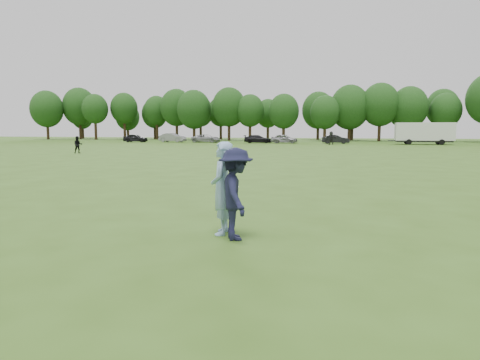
{
  "coord_description": "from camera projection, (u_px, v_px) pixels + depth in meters",
  "views": [
    {
      "loc": [
        2.03,
        -8.63,
        2.29
      ],
      "look_at": [
        -0.32,
        0.99,
        1.1
      ],
      "focal_mm": 32.0,
      "sensor_mm": 36.0,
      "label": 1
    }
  ],
  "objects": [
    {
      "name": "car_f",
      "position": [
        335.0,
        139.0,
        65.83
      ],
      "size": [
        4.31,
        1.91,
        1.38
      ],
      "primitive_type": "imported",
      "rotation": [
        0.0,
        0.0,
        1.68
      ],
      "color": "black",
      "rests_on": "ground"
    },
    {
      "name": "cargo_trailer",
      "position": [
        424.0,
        132.0,
        62.37
      ],
      "size": [
        9.0,
        2.75,
        3.2
      ],
      "color": "white",
      "rests_on": "ground"
    },
    {
      "name": "player_far_a",
      "position": [
        78.0,
        145.0,
        40.05
      ],
      "size": [
        0.99,
        0.96,
        1.61
      ],
      "primitive_type": "imported",
      "rotation": [
        0.0,
        0.0,
        0.64
      ],
      "color": "black",
      "rests_on": "ground"
    },
    {
      "name": "car_b",
      "position": [
        172.0,
        138.0,
        73.66
      ],
      "size": [
        4.84,
        2.11,
        1.55
      ],
      "primitive_type": "imported",
      "rotation": [
        0.0,
        0.0,
        1.47
      ],
      "color": "gray",
      "rests_on": "ground"
    },
    {
      "name": "disc_in_play",
      "position": [
        233.0,
        187.0,
        8.96
      ],
      "size": [
        0.28,
        0.28,
        0.05
      ],
      "color": "white",
      "rests_on": "ground"
    },
    {
      "name": "thrower",
      "position": [
        222.0,
        188.0,
        9.25
      ],
      "size": [
        0.6,
        0.8,
        2.02
      ],
      "primitive_type": "imported",
      "rotation": [
        0.0,
        0.0,
        -1.41
      ],
      "color": "#8AACD6",
      "rests_on": "ground"
    },
    {
      "name": "treeline",
      "position": [
        350.0,
        108.0,
        81.85
      ],
      "size": [
        130.35,
        18.39,
        11.74
      ],
      "color": "#332114",
      "rests_on": "ground"
    },
    {
      "name": "car_d",
      "position": [
        258.0,
        139.0,
        68.97
      ],
      "size": [
        4.68,
        2.36,
        1.3
      ],
      "primitive_type": "imported",
      "rotation": [
        0.0,
        0.0,
        1.69
      ],
      "color": "black",
      "rests_on": "ground"
    },
    {
      "name": "player_far_d",
      "position": [
        331.0,
        138.0,
        61.57
      ],
      "size": [
        1.88,
        0.91,
        1.95
      ],
      "primitive_type": "imported",
      "rotation": [
        0.0,
        0.0,
        -0.19
      ],
      "color": "black",
      "rests_on": "ground"
    },
    {
      "name": "ground",
      "position": [
        244.0,
        237.0,
        9.08
      ],
      "size": [
        200.0,
        200.0,
        0.0
      ],
      "primitive_type": "plane",
      "color": "#325217",
      "rests_on": "ground"
    },
    {
      "name": "car_e",
      "position": [
        284.0,
        139.0,
        67.87
      ],
      "size": [
        4.23,
        1.71,
        1.44
      ],
      "primitive_type": "imported",
      "rotation": [
        0.0,
        0.0,
        1.57
      ],
      "color": "gray",
      "rests_on": "ground"
    },
    {
      "name": "car_c",
      "position": [
        206.0,
        138.0,
        71.89
      ],
      "size": [
        4.97,
        2.44,
        1.36
      ],
      "primitive_type": "imported",
      "rotation": [
        0.0,
        0.0,
        1.53
      ],
      "color": "#98989C",
      "rests_on": "ground"
    },
    {
      "name": "car_a",
      "position": [
        136.0,
        138.0,
        73.83
      ],
      "size": [
        4.31,
        2.06,
        1.42
      ],
      "primitive_type": "imported",
      "rotation": [
        0.0,
        0.0,
        1.66
      ],
      "color": "black",
      "rests_on": "ground"
    },
    {
      "name": "defender",
      "position": [
        236.0,
        194.0,
        8.8
      ],
      "size": [
        1.13,
        1.41,
        1.91
      ],
      "primitive_type": "imported",
      "rotation": [
        0.0,
        0.0,
        1.96
      ],
      "color": "#171833",
      "rests_on": "ground"
    }
  ]
}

